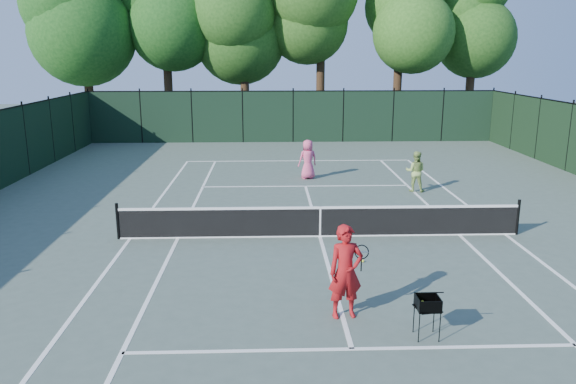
{
  "coord_description": "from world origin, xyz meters",
  "views": [
    {
      "loc": [
        -1.47,
        -15.49,
        5.18
      ],
      "look_at": [
        -0.9,
        1.0,
        1.1
      ],
      "focal_mm": 35.0,
      "sensor_mm": 36.0,
      "label": 1
    }
  ],
  "objects_px": {
    "player_green": "(415,171)",
    "ball_hopper": "(428,303)",
    "player_pink": "(308,159)",
    "coach": "(346,272)",
    "loose_ball_midcourt": "(363,261)"
  },
  "relations": [
    {
      "from": "coach",
      "to": "loose_ball_midcourt",
      "type": "relative_size",
      "value": 28.31
    },
    {
      "from": "coach",
      "to": "player_pink",
      "type": "height_order",
      "value": "coach"
    },
    {
      "from": "player_green",
      "to": "loose_ball_midcourt",
      "type": "distance_m",
      "value": 8.21
    },
    {
      "from": "player_green",
      "to": "ball_hopper",
      "type": "height_order",
      "value": "player_green"
    },
    {
      "from": "coach",
      "to": "loose_ball_midcourt",
      "type": "height_order",
      "value": "coach"
    },
    {
      "from": "player_green",
      "to": "ball_hopper",
      "type": "distance_m",
      "value": 11.72
    },
    {
      "from": "coach",
      "to": "ball_hopper",
      "type": "height_order",
      "value": "coach"
    },
    {
      "from": "player_pink",
      "to": "player_green",
      "type": "xyz_separation_m",
      "value": [
        3.98,
        -2.4,
        -0.05
      ]
    },
    {
      "from": "coach",
      "to": "ball_hopper",
      "type": "relative_size",
      "value": 2.37
    },
    {
      "from": "coach",
      "to": "player_green",
      "type": "distance_m",
      "value": 11.28
    },
    {
      "from": "coach",
      "to": "player_pink",
      "type": "distance_m",
      "value": 12.9
    },
    {
      "from": "player_green",
      "to": "ball_hopper",
      "type": "xyz_separation_m",
      "value": [
        -2.7,
        -11.41,
        -0.1
      ]
    },
    {
      "from": "coach",
      "to": "player_pink",
      "type": "xyz_separation_m",
      "value": [
        0.14,
        12.9,
        -0.13
      ]
    },
    {
      "from": "player_pink",
      "to": "player_green",
      "type": "height_order",
      "value": "player_pink"
    },
    {
      "from": "player_pink",
      "to": "coach",
      "type": "bearing_deg",
      "value": 70.63
    }
  ]
}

